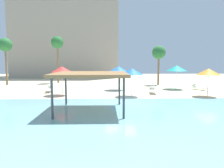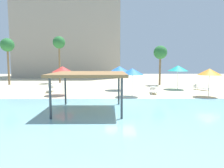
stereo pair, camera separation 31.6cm
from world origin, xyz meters
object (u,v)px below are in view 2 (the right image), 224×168
object	(u,v)px
shade_pavilion	(89,75)
lounge_chair_1	(200,87)
beach_umbrella_blue_2	(119,69)
beach_umbrella_teal_3	(178,68)
palm_tree_2	(160,53)
beach_umbrella_orange_0	(209,72)
palm_tree_0	(7,46)
beach_umbrella_blue_1	(132,72)
palm_tree_1	(59,44)
lounge_chair_3	(50,89)
lounge_chair_0	(153,90)
beach_umbrella_red_4	(62,69)

from	to	relation	value
shade_pavilion	lounge_chair_1	distance (m)	16.14
beach_umbrella_blue_2	beach_umbrella_teal_3	world-z (taller)	beach_umbrella_teal_3
beach_umbrella_teal_3	lounge_chair_1	bearing A→B (deg)	-17.37
lounge_chair_1	palm_tree_2	size ratio (longest dim) A/B	0.35
beach_umbrella_blue_2	lounge_chair_1	size ratio (longest dim) A/B	1.42
beach_umbrella_orange_0	palm_tree_0	distance (m)	26.41
beach_umbrella_blue_1	palm_tree_1	size ratio (longest dim) A/B	0.37
lounge_chair_3	palm_tree_1	distance (m)	11.70
beach_umbrella_blue_2	beach_umbrella_orange_0	bearing A→B (deg)	-30.46
shade_pavilion	beach_umbrella_teal_3	bearing A→B (deg)	49.84
beach_umbrella_teal_3	lounge_chair_0	world-z (taller)	beach_umbrella_teal_3
shade_pavilion	beach_umbrella_teal_3	xyz separation A→B (m)	(9.56, 11.33, 0.08)
beach_umbrella_blue_1	lounge_chair_3	world-z (taller)	beach_umbrella_blue_1
palm_tree_1	beach_umbrella_blue_1	bearing A→B (deg)	-52.86
beach_umbrella_blue_1	beach_umbrella_blue_2	world-z (taller)	beach_umbrella_blue_2
lounge_chair_1	palm_tree_2	xyz separation A→B (m)	(-3.51, 5.44, 4.18)
beach_umbrella_red_4	lounge_chair_0	size ratio (longest dim) A/B	1.46
lounge_chair_0	lounge_chair_3	world-z (taller)	same
beach_umbrella_orange_0	palm_tree_1	bearing A→B (deg)	142.12
beach_umbrella_blue_1	lounge_chair_0	size ratio (longest dim) A/B	1.37
lounge_chair_0	beach_umbrella_teal_3	bearing A→B (deg)	140.81
beach_umbrella_red_4	lounge_chair_0	distance (m)	9.56
shade_pavilion	beach_umbrella_blue_1	distance (m)	6.96
lounge_chair_1	palm_tree_0	distance (m)	26.41
shade_pavilion	beach_umbrella_orange_0	world-z (taller)	beach_umbrella_orange_0
beach_umbrella_teal_3	beach_umbrella_red_4	distance (m)	13.61
lounge_chair_0	palm_tree_2	xyz separation A→B (m)	(2.59, 8.17, 4.18)
beach_umbrella_orange_0	lounge_chair_3	size ratio (longest dim) A/B	1.38
beach_umbrella_orange_0	shade_pavilion	bearing A→B (deg)	-151.63
lounge_chair_0	lounge_chair_3	bearing A→B (deg)	-89.96
palm_tree_1	lounge_chair_3	bearing A→B (deg)	-82.63
beach_umbrella_blue_1	beach_umbrella_orange_0	bearing A→B (deg)	-1.68
beach_umbrella_orange_0	beach_umbrella_teal_3	size ratio (longest dim) A/B	0.93
lounge_chair_3	beach_umbrella_red_4	bearing A→B (deg)	37.76
shade_pavilion	palm_tree_1	size ratio (longest dim) A/B	0.66
palm_tree_0	palm_tree_1	xyz separation A→B (m)	(6.65, 2.83, 0.57)
lounge_chair_3	palm_tree_2	distance (m)	15.91
palm_tree_1	beach_umbrella_red_4	bearing A→B (deg)	-75.36
beach_umbrella_red_4	beach_umbrella_orange_0	bearing A→B (deg)	-4.92
palm_tree_2	beach_umbrella_blue_1	bearing A→B (deg)	-116.69
beach_umbrella_blue_2	beach_umbrella_teal_3	distance (m)	7.12
lounge_chair_3	palm_tree_1	world-z (taller)	palm_tree_1
beach_umbrella_red_4	lounge_chair_3	world-z (taller)	beach_umbrella_red_4
beach_umbrella_teal_3	lounge_chair_0	xyz separation A→B (m)	(-3.65, -3.50, -2.20)
beach_umbrella_orange_0	beach_umbrella_blue_1	size ratio (longest dim) A/B	0.99
palm_tree_2	shade_pavilion	bearing A→B (deg)	-117.99
beach_umbrella_orange_0	palm_tree_2	bearing A→B (deg)	102.50
beach_umbrella_orange_0	beach_umbrella_red_4	size ratio (longest dim) A/B	0.93
beach_umbrella_blue_1	palm_tree_2	bearing A→B (deg)	63.31
beach_umbrella_red_4	palm_tree_1	xyz separation A→B (m)	(-3.20, 12.26, 3.52)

